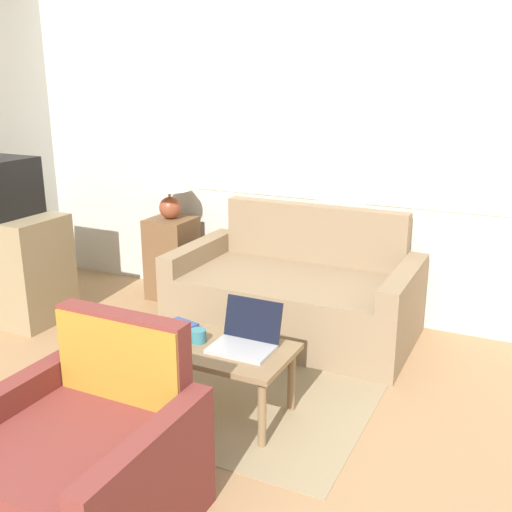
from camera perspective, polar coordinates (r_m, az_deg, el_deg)
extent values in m
cube|color=silver|center=(4.52, 9.57, 10.04)|extent=(6.88, 0.05, 2.60)
cube|color=white|center=(4.77, -0.15, 13.63)|extent=(1.10, 0.01, 1.30)
cube|color=white|center=(4.33, 18.04, 12.51)|extent=(1.10, 0.01, 1.30)
cube|color=#9E8966|center=(3.97, -0.19, -10.34)|extent=(1.71, 2.06, 0.01)
cube|color=#937A5B|center=(4.35, 3.54, -4.67)|extent=(1.43, 0.94, 0.44)
cube|color=#937A5B|center=(4.64, 5.51, -0.49)|extent=(1.43, 0.12, 0.88)
cube|color=#937A5B|center=(4.66, -5.39, -2.26)|extent=(0.14, 0.94, 0.59)
cube|color=#937A5B|center=(4.12, 13.73, -5.32)|extent=(0.14, 0.94, 0.59)
cube|color=brown|center=(2.71, -16.70, -20.02)|extent=(0.64, 0.80, 0.44)
cube|color=brown|center=(2.82, -12.20, -13.28)|extent=(0.64, 0.10, 0.84)
cube|color=brown|center=(2.91, -22.47, -16.45)|extent=(0.10, 0.80, 0.56)
cube|color=brown|center=(2.48, -9.95, -21.74)|extent=(0.10, 0.80, 0.56)
cube|color=#A87F28|center=(2.73, -13.05, -11.93)|extent=(0.63, 0.01, 0.61)
cube|color=#998460|center=(5.02, -22.80, -0.84)|extent=(0.97, 0.52, 0.81)
cube|color=brown|center=(5.09, -7.98, -0.19)|extent=(0.36, 0.36, 0.68)
ellipsoid|color=brown|center=(4.98, -8.18, 4.57)|extent=(0.18, 0.18, 0.18)
cylinder|color=tan|center=(4.95, -8.23, 5.93)|extent=(0.02, 0.02, 0.06)
cone|color=white|center=(4.93, -8.31, 7.73)|extent=(0.36, 0.36, 0.26)
cube|color=#8E704C|center=(3.34, -4.65, -8.59)|extent=(0.95, 0.48, 0.03)
cylinder|color=#8E704C|center=(3.51, -12.31, -11.30)|extent=(0.04, 0.04, 0.37)
cylinder|color=#8E704C|center=(3.11, 0.58, -14.80)|extent=(0.04, 0.04, 0.37)
cylinder|color=#8E704C|center=(3.78, -8.71, -8.93)|extent=(0.04, 0.04, 0.37)
cylinder|color=#8E704C|center=(3.41, 3.40, -11.73)|extent=(0.04, 0.04, 0.37)
cube|color=#B7B7BC|center=(3.24, -1.42, -8.86)|extent=(0.33, 0.23, 0.02)
cube|color=black|center=(3.31, -0.29, -6.02)|extent=(0.33, 0.07, 0.22)
cylinder|color=teal|center=(3.35, -5.50, -7.57)|extent=(0.09, 0.09, 0.07)
ellipsoid|color=gold|center=(3.33, -8.40, -7.84)|extent=(0.16, 0.16, 0.07)
cube|color=#334C8E|center=(3.51, -7.46, -6.76)|extent=(0.21, 0.21, 0.04)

